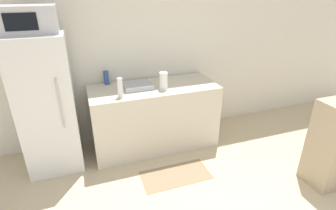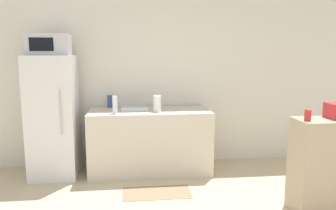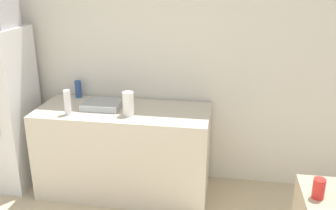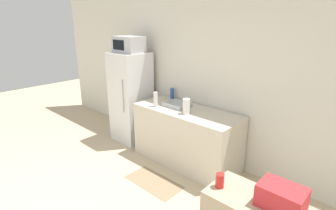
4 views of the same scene
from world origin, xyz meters
name	(u,v)px [view 1 (image 1 of 4)]	position (x,y,z in m)	size (l,w,h in m)	color
wall_back	(155,47)	(0.00, 2.87, 1.30)	(8.00, 0.06, 2.60)	silver
refrigerator	(47,105)	(-1.44, 2.45, 0.81)	(0.61, 0.62, 1.63)	silver
microwave	(29,20)	(-1.44, 2.45, 1.76)	(0.53, 0.35, 0.27)	#BCBCC1
counter	(154,116)	(-0.15, 2.47, 0.44)	(1.67, 0.70, 0.87)	beige
sink_basin	(138,86)	(-0.36, 2.49, 0.90)	(0.36, 0.30, 0.06)	#9EA3A8
bottle_tall	(120,88)	(-0.62, 2.27, 0.99)	(0.06, 0.06, 0.23)	silver
bottle_short	(106,78)	(-0.71, 2.76, 0.96)	(0.07, 0.07, 0.18)	#2D4C8C
paper_towel_roll	(164,81)	(-0.06, 2.33, 0.99)	(0.10, 0.10, 0.22)	white
kitchen_rug	(176,175)	(-0.12, 1.72, 0.00)	(0.82, 0.41, 0.01)	#937A5B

